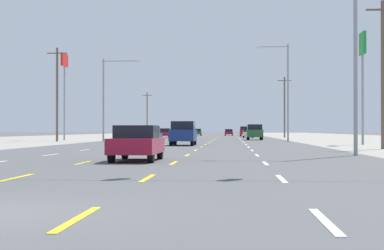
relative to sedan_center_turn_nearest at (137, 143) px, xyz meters
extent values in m
plane|color=#4C4C4F|center=(-0.09, 49.86, -0.76)|extent=(572.00, 572.00, 0.00)
cube|color=white|center=(-5.34, 5.86, -0.75)|extent=(0.14, 2.60, 0.01)
cube|color=white|center=(-5.34, 13.36, -0.75)|extent=(0.14, 2.60, 0.01)
cube|color=white|center=(-5.34, 20.86, -0.75)|extent=(0.14, 2.60, 0.01)
cube|color=white|center=(-5.34, 28.36, -0.75)|extent=(0.14, 2.60, 0.01)
cube|color=white|center=(-5.34, 35.86, -0.75)|extent=(0.14, 2.60, 0.01)
cube|color=white|center=(-5.34, 43.36, -0.75)|extent=(0.14, 2.60, 0.01)
cube|color=white|center=(-5.34, 50.86, -0.75)|extent=(0.14, 2.60, 0.01)
cube|color=white|center=(-5.34, 58.36, -0.75)|extent=(0.14, 2.60, 0.01)
cube|color=white|center=(-5.34, 65.86, -0.75)|extent=(0.14, 2.60, 0.01)
cube|color=white|center=(-5.34, 73.36, -0.75)|extent=(0.14, 2.60, 0.01)
cube|color=white|center=(-5.34, 80.86, -0.75)|extent=(0.14, 2.60, 0.01)
cube|color=white|center=(-5.34, 88.36, -0.75)|extent=(0.14, 2.60, 0.01)
cube|color=white|center=(-5.34, 95.86, -0.75)|extent=(0.14, 2.60, 0.01)
cube|color=white|center=(-5.34, 103.36, -0.75)|extent=(0.14, 2.60, 0.01)
cube|color=white|center=(-5.34, 110.86, -0.75)|extent=(0.14, 2.60, 0.01)
cube|color=white|center=(-5.34, 118.36, -0.75)|extent=(0.14, 2.60, 0.01)
cube|color=white|center=(-5.34, 125.86, -0.75)|extent=(0.14, 2.60, 0.01)
cube|color=white|center=(-5.34, 133.36, -0.75)|extent=(0.14, 2.60, 0.01)
cube|color=white|center=(-5.34, 140.86, -0.75)|extent=(0.14, 2.60, 0.01)
cube|color=white|center=(-5.34, 148.36, -0.75)|extent=(0.14, 2.60, 0.01)
cube|color=white|center=(-5.34, 155.86, -0.75)|extent=(0.14, 2.60, 0.01)
cube|color=white|center=(-5.34, 163.36, -0.75)|extent=(0.14, 2.60, 0.01)
cube|color=white|center=(-5.34, 170.86, -0.75)|extent=(0.14, 2.60, 0.01)
cube|color=white|center=(-5.34, 178.36, -0.75)|extent=(0.14, 2.60, 0.01)
cube|color=white|center=(-5.34, 185.86, -0.75)|extent=(0.14, 2.60, 0.01)
cube|color=white|center=(-5.34, 193.36, -0.75)|extent=(0.14, 2.60, 0.01)
cube|color=white|center=(-5.34, 200.86, -0.75)|extent=(0.14, 2.60, 0.01)
cube|color=yellow|center=(-1.84, -9.14, -0.75)|extent=(0.14, 2.60, 0.01)
cube|color=yellow|center=(-1.84, -1.64, -0.75)|extent=(0.14, 2.60, 0.01)
cube|color=yellow|center=(-1.84, 5.86, -0.75)|extent=(0.14, 2.60, 0.01)
cube|color=yellow|center=(-1.84, 13.36, -0.75)|extent=(0.14, 2.60, 0.01)
cube|color=yellow|center=(-1.84, 20.86, -0.75)|extent=(0.14, 2.60, 0.01)
cube|color=yellow|center=(-1.84, 28.36, -0.75)|extent=(0.14, 2.60, 0.01)
cube|color=yellow|center=(-1.84, 35.86, -0.75)|extent=(0.14, 2.60, 0.01)
cube|color=yellow|center=(-1.84, 43.36, -0.75)|extent=(0.14, 2.60, 0.01)
cube|color=yellow|center=(-1.84, 50.86, -0.75)|extent=(0.14, 2.60, 0.01)
cube|color=yellow|center=(-1.84, 58.36, -0.75)|extent=(0.14, 2.60, 0.01)
cube|color=yellow|center=(-1.84, 65.86, -0.75)|extent=(0.14, 2.60, 0.01)
cube|color=yellow|center=(-1.84, 73.36, -0.75)|extent=(0.14, 2.60, 0.01)
cube|color=yellow|center=(-1.84, 80.86, -0.75)|extent=(0.14, 2.60, 0.01)
cube|color=yellow|center=(-1.84, 88.36, -0.75)|extent=(0.14, 2.60, 0.01)
cube|color=yellow|center=(-1.84, 95.86, -0.75)|extent=(0.14, 2.60, 0.01)
cube|color=yellow|center=(-1.84, 103.36, -0.75)|extent=(0.14, 2.60, 0.01)
cube|color=yellow|center=(-1.84, 110.86, -0.75)|extent=(0.14, 2.60, 0.01)
cube|color=yellow|center=(-1.84, 118.36, -0.75)|extent=(0.14, 2.60, 0.01)
cube|color=yellow|center=(-1.84, 125.86, -0.75)|extent=(0.14, 2.60, 0.01)
cube|color=yellow|center=(-1.84, 133.36, -0.75)|extent=(0.14, 2.60, 0.01)
cube|color=yellow|center=(-1.84, 140.86, -0.75)|extent=(0.14, 2.60, 0.01)
cube|color=yellow|center=(-1.84, 148.36, -0.75)|extent=(0.14, 2.60, 0.01)
cube|color=yellow|center=(-1.84, 155.86, -0.75)|extent=(0.14, 2.60, 0.01)
cube|color=yellow|center=(-1.84, 163.36, -0.75)|extent=(0.14, 2.60, 0.01)
cube|color=yellow|center=(-1.84, 170.86, -0.75)|extent=(0.14, 2.60, 0.01)
cube|color=yellow|center=(-1.84, 178.36, -0.75)|extent=(0.14, 2.60, 0.01)
cube|color=yellow|center=(-1.84, 185.86, -0.75)|extent=(0.14, 2.60, 0.01)
cube|color=yellow|center=(-1.84, 193.36, -0.75)|extent=(0.14, 2.60, 0.01)
cube|color=yellow|center=(-1.84, 200.86, -0.75)|extent=(0.14, 2.60, 0.01)
cube|color=yellow|center=(1.66, -16.64, -0.75)|extent=(0.14, 2.60, 0.01)
cube|color=yellow|center=(1.66, -9.14, -0.75)|extent=(0.14, 2.60, 0.01)
cube|color=yellow|center=(1.66, -1.64, -0.75)|extent=(0.14, 2.60, 0.01)
cube|color=yellow|center=(1.66, 5.86, -0.75)|extent=(0.14, 2.60, 0.01)
cube|color=yellow|center=(1.66, 13.36, -0.75)|extent=(0.14, 2.60, 0.01)
cube|color=yellow|center=(1.66, 20.86, -0.75)|extent=(0.14, 2.60, 0.01)
cube|color=yellow|center=(1.66, 28.36, -0.75)|extent=(0.14, 2.60, 0.01)
cube|color=yellow|center=(1.66, 35.86, -0.75)|extent=(0.14, 2.60, 0.01)
cube|color=yellow|center=(1.66, 43.36, -0.75)|extent=(0.14, 2.60, 0.01)
cube|color=yellow|center=(1.66, 50.86, -0.75)|extent=(0.14, 2.60, 0.01)
cube|color=yellow|center=(1.66, 58.36, -0.75)|extent=(0.14, 2.60, 0.01)
cube|color=yellow|center=(1.66, 65.86, -0.75)|extent=(0.14, 2.60, 0.01)
cube|color=yellow|center=(1.66, 73.36, -0.75)|extent=(0.14, 2.60, 0.01)
cube|color=yellow|center=(1.66, 80.86, -0.75)|extent=(0.14, 2.60, 0.01)
cube|color=yellow|center=(1.66, 88.36, -0.75)|extent=(0.14, 2.60, 0.01)
cube|color=yellow|center=(1.66, 95.86, -0.75)|extent=(0.14, 2.60, 0.01)
cube|color=yellow|center=(1.66, 103.36, -0.75)|extent=(0.14, 2.60, 0.01)
cube|color=yellow|center=(1.66, 110.86, -0.75)|extent=(0.14, 2.60, 0.01)
cube|color=yellow|center=(1.66, 118.36, -0.75)|extent=(0.14, 2.60, 0.01)
cube|color=yellow|center=(1.66, 125.86, -0.75)|extent=(0.14, 2.60, 0.01)
cube|color=yellow|center=(1.66, 133.36, -0.75)|extent=(0.14, 2.60, 0.01)
cube|color=yellow|center=(1.66, 140.86, -0.75)|extent=(0.14, 2.60, 0.01)
cube|color=yellow|center=(1.66, 148.36, -0.75)|extent=(0.14, 2.60, 0.01)
cube|color=yellow|center=(1.66, 155.86, -0.75)|extent=(0.14, 2.60, 0.01)
cube|color=yellow|center=(1.66, 163.36, -0.75)|extent=(0.14, 2.60, 0.01)
cube|color=yellow|center=(1.66, 170.86, -0.75)|extent=(0.14, 2.60, 0.01)
cube|color=yellow|center=(1.66, 178.36, -0.75)|extent=(0.14, 2.60, 0.01)
cube|color=yellow|center=(1.66, 185.86, -0.75)|extent=(0.14, 2.60, 0.01)
cube|color=yellow|center=(1.66, 193.36, -0.75)|extent=(0.14, 2.60, 0.01)
cube|color=yellow|center=(1.66, 200.86, -0.75)|extent=(0.14, 2.60, 0.01)
cube|color=white|center=(5.16, -16.64, -0.75)|extent=(0.14, 2.60, 0.01)
cube|color=white|center=(5.16, -9.14, -0.75)|extent=(0.14, 2.60, 0.01)
cube|color=white|center=(5.16, -1.64, -0.75)|extent=(0.14, 2.60, 0.01)
cube|color=white|center=(5.16, 5.86, -0.75)|extent=(0.14, 2.60, 0.01)
cube|color=white|center=(5.16, 13.36, -0.75)|extent=(0.14, 2.60, 0.01)
cube|color=white|center=(5.16, 20.86, -0.75)|extent=(0.14, 2.60, 0.01)
cube|color=white|center=(5.16, 28.36, -0.75)|extent=(0.14, 2.60, 0.01)
cube|color=white|center=(5.16, 35.86, -0.75)|extent=(0.14, 2.60, 0.01)
cube|color=white|center=(5.16, 43.36, -0.75)|extent=(0.14, 2.60, 0.01)
cube|color=white|center=(5.16, 50.86, -0.75)|extent=(0.14, 2.60, 0.01)
cube|color=white|center=(5.16, 58.36, -0.75)|extent=(0.14, 2.60, 0.01)
cube|color=white|center=(5.16, 65.86, -0.75)|extent=(0.14, 2.60, 0.01)
cube|color=white|center=(5.16, 73.36, -0.75)|extent=(0.14, 2.60, 0.01)
cube|color=white|center=(5.16, 80.86, -0.75)|extent=(0.14, 2.60, 0.01)
cube|color=white|center=(5.16, 88.36, -0.75)|extent=(0.14, 2.60, 0.01)
cube|color=white|center=(5.16, 95.86, -0.75)|extent=(0.14, 2.60, 0.01)
cube|color=white|center=(5.16, 103.36, -0.75)|extent=(0.14, 2.60, 0.01)
cube|color=white|center=(5.16, 110.86, -0.75)|extent=(0.14, 2.60, 0.01)
cube|color=white|center=(5.16, 118.36, -0.75)|extent=(0.14, 2.60, 0.01)
cube|color=white|center=(5.16, 125.86, -0.75)|extent=(0.14, 2.60, 0.01)
cube|color=white|center=(5.16, 133.36, -0.75)|extent=(0.14, 2.60, 0.01)
cube|color=white|center=(5.16, 140.86, -0.75)|extent=(0.14, 2.60, 0.01)
cube|color=white|center=(5.16, 148.36, -0.75)|extent=(0.14, 2.60, 0.01)
cube|color=white|center=(5.16, 155.86, -0.75)|extent=(0.14, 2.60, 0.01)
cube|color=white|center=(5.16, 163.36, -0.75)|extent=(0.14, 2.60, 0.01)
cube|color=white|center=(5.16, 170.86, -0.75)|extent=(0.14, 2.60, 0.01)
cube|color=white|center=(5.16, 178.36, -0.75)|extent=(0.14, 2.60, 0.01)
cube|color=white|center=(5.16, 185.86, -0.75)|extent=(0.14, 2.60, 0.01)
cube|color=white|center=(5.16, 193.36, -0.75)|extent=(0.14, 2.60, 0.01)
cube|color=white|center=(5.16, 200.86, -0.75)|extent=(0.14, 2.60, 0.01)
cube|color=maroon|center=(0.00, 0.02, -0.13)|extent=(1.80, 4.50, 0.62)
cube|color=black|center=(0.00, -0.08, 0.44)|extent=(1.62, 2.10, 0.52)
cylinder|color=black|center=(-0.77, 1.57, -0.44)|extent=(0.22, 0.64, 0.64)
cylinder|color=black|center=(0.77, 1.57, -0.44)|extent=(0.22, 0.64, 0.64)
cylinder|color=black|center=(-0.77, -1.53, -0.44)|extent=(0.22, 0.64, 0.64)
cylinder|color=black|center=(0.77, -1.53, -0.44)|extent=(0.22, 0.64, 0.64)
cube|color=navy|center=(-0.06, 25.74, 0.08)|extent=(1.98, 4.90, 0.92)
cube|color=black|center=(-0.06, 25.69, 0.88)|extent=(1.82, 2.70, 0.68)
cylinder|color=black|center=(-0.90, 27.44, -0.38)|extent=(0.26, 0.76, 0.76)
cylinder|color=black|center=(0.78, 27.44, -0.38)|extent=(0.26, 0.76, 0.76)
cylinder|color=black|center=(-0.90, 24.04, -0.38)|extent=(0.26, 0.76, 0.76)
cylinder|color=black|center=(0.78, 24.04, -0.38)|extent=(0.26, 0.76, 0.76)
cube|color=navy|center=(-3.72, 33.46, -0.13)|extent=(1.72, 3.90, 0.66)
cube|color=black|center=(-3.72, 33.21, 0.49)|extent=(1.58, 1.90, 0.58)
cylinder|color=black|center=(-4.46, 34.86, -0.46)|extent=(0.20, 0.60, 0.60)
cylinder|color=black|center=(-2.98, 34.86, -0.46)|extent=(0.20, 0.60, 0.60)
cylinder|color=black|center=(-4.46, 32.06, -0.46)|extent=(0.20, 0.60, 0.60)
cylinder|color=black|center=(-2.98, 32.06, -0.46)|extent=(0.20, 0.60, 0.60)
cube|color=#235B2D|center=(6.88, 54.52, 0.08)|extent=(1.98, 4.90, 0.92)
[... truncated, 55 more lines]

